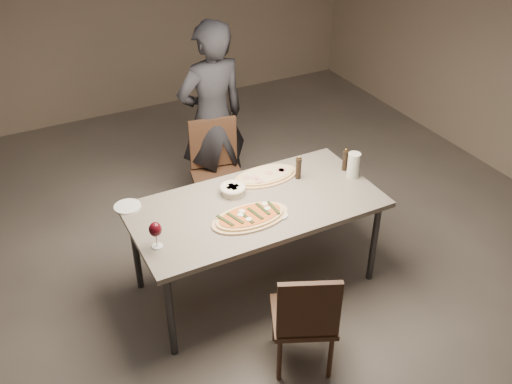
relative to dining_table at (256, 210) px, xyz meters
name	(u,v)px	position (x,y,z in m)	size (l,w,h in m)	color
room	(256,122)	(0.00, 0.00, 0.71)	(7.00, 7.00, 7.00)	#5C5650
dining_table	(256,210)	(0.00, 0.00, 0.00)	(1.80, 0.90, 0.75)	slate
zucchini_pizza	(250,217)	(-0.12, -0.14, 0.07)	(0.57, 0.31, 0.05)	tan
ham_pizza	(266,176)	(0.23, 0.28, 0.07)	(0.53, 0.29, 0.04)	tan
bread_basket	(233,189)	(-0.09, 0.19, 0.10)	(0.19, 0.19, 0.07)	beige
oil_dish	(279,215)	(0.07, -0.21, 0.06)	(0.12, 0.12, 0.01)	white
pepper_mill_left	(298,168)	(0.44, 0.16, 0.15)	(0.05, 0.05, 0.19)	black
pepper_mill_right	(345,160)	(0.83, 0.10, 0.15)	(0.05, 0.05, 0.19)	black
carafe	(354,165)	(0.83, -0.01, 0.16)	(0.10, 0.10, 0.20)	silver
wine_glass	(155,230)	(-0.79, -0.14, 0.19)	(0.08, 0.08, 0.19)	silver
side_plate	(127,207)	(-0.83, 0.38, 0.06)	(0.19, 0.19, 0.01)	white
chair_near	(305,316)	(-0.11, -0.88, -0.22)	(0.53, 0.53, 0.84)	#3E271A
chair_far	(217,166)	(0.11, 0.97, -0.18)	(0.51, 0.51, 0.92)	#3E271A
diner	(212,119)	(0.18, 1.17, 0.18)	(0.63, 0.42, 1.74)	black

